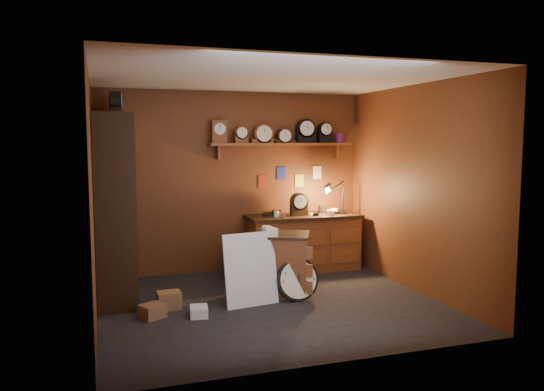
{
  "coord_description": "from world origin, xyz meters",
  "views": [
    {
      "loc": [
        -1.92,
        -5.95,
        1.98
      ],
      "look_at": [
        0.14,
        0.35,
        1.29
      ],
      "focal_mm": 35.0,
      "sensor_mm": 36.0,
      "label": 1
    }
  ],
  "objects_px": {
    "workbench": "(303,239)",
    "low_cabinet": "(281,262)",
    "big_round_clock": "(298,280)",
    "shelving_unit": "(111,198)"
  },
  "relations": [
    {
      "from": "workbench",
      "to": "low_cabinet",
      "type": "height_order",
      "value": "workbench"
    },
    {
      "from": "workbench",
      "to": "big_round_clock",
      "type": "distance_m",
      "value": 1.58
    },
    {
      "from": "workbench",
      "to": "low_cabinet",
      "type": "relative_size",
      "value": 1.97
    },
    {
      "from": "shelving_unit",
      "to": "low_cabinet",
      "type": "bearing_deg",
      "value": -17.14
    },
    {
      "from": "workbench",
      "to": "shelving_unit",
      "type": "bearing_deg",
      "value": -169.98
    },
    {
      "from": "shelving_unit",
      "to": "low_cabinet",
      "type": "relative_size",
      "value": 2.91
    },
    {
      "from": "shelving_unit",
      "to": "workbench",
      "type": "height_order",
      "value": "shelving_unit"
    },
    {
      "from": "shelving_unit",
      "to": "low_cabinet",
      "type": "height_order",
      "value": "shelving_unit"
    },
    {
      "from": "big_round_clock",
      "to": "shelving_unit",
      "type": "bearing_deg",
      "value": 156.64
    },
    {
      "from": "shelving_unit",
      "to": "big_round_clock",
      "type": "bearing_deg",
      "value": -23.36
    }
  ]
}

